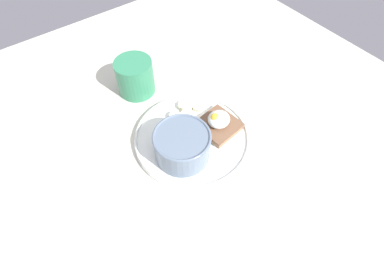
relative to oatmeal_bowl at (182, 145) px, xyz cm
name	(u,v)px	position (x,y,z in cm)	size (l,w,h in cm)	color
ground_plane	(192,142)	(-4.39, -2.47, -5.22)	(120.00, 120.00, 2.00)	beige
plate	(192,137)	(-4.39, -2.47, -3.42)	(26.16, 26.16, 1.60)	white
oatmeal_bowl	(182,145)	(0.00, 0.00, 0.00)	(12.07, 12.07, 6.65)	slate
toast_slice	(218,126)	(-10.72, -0.93, -2.32)	(9.57, 9.57, 1.63)	brown
poached_egg	(218,119)	(-10.62, -0.97, 0.02)	(5.16, 4.85, 3.41)	white
banana_slice_front	(174,118)	(-4.00, -9.08, -2.46)	(3.91, 3.87, 1.66)	beige
banana_slice_left	(186,116)	(-6.68, -8.03, -2.64)	(3.63, 3.55, 1.43)	#F8E9C2
banana_slice_back	(185,106)	(-8.41, -10.54, -2.48)	(3.81, 3.93, 1.69)	#F9EBBE
banana_slice_right	(198,107)	(-10.75, -8.45, -2.66)	(4.00, 4.00, 1.20)	beige
coffee_mug	(135,77)	(-2.55, -23.80, 0.41)	(9.30, 9.30, 9.05)	#33835B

